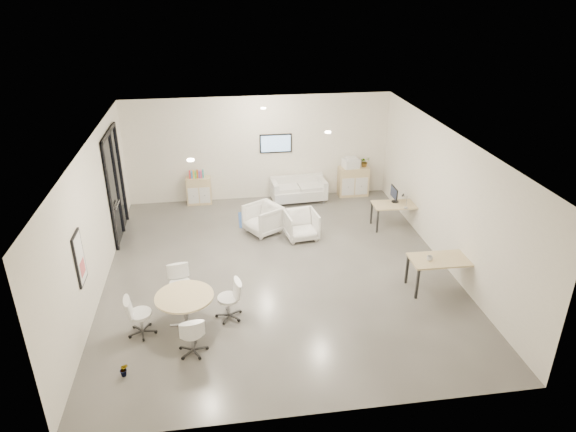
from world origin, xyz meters
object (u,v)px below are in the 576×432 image
(sideboard_left, at_px, (199,191))
(desk_front, at_px, (443,262))
(desk_rear, at_px, (397,206))
(sideboard_right, at_px, (353,181))
(armchair_right, at_px, (301,224))
(round_table, at_px, (185,299))
(loveseat, at_px, (298,190))
(armchair_left, at_px, (263,218))

(sideboard_left, height_order, desk_front, sideboard_left)
(desk_rear, bearing_deg, sideboard_right, 106.43)
(sideboard_right, height_order, armchair_right, sideboard_right)
(sideboard_left, distance_m, round_table, 6.14)
(desk_front, bearing_deg, sideboard_left, 134.96)
(armchair_right, bearing_deg, desk_rear, -1.12)
(loveseat, distance_m, armchair_left, 2.42)
(sideboard_right, relative_size, loveseat, 0.55)
(loveseat, xyz_separation_m, armchair_right, (-0.33, -2.53, 0.08))
(armchair_right, bearing_deg, round_table, -137.94)
(armchair_left, relative_size, desk_front, 0.59)
(desk_rear, height_order, round_table, round_table)
(sideboard_right, distance_m, armchair_right, 3.43)
(armchair_left, height_order, armchair_right, armchair_left)
(armchair_right, bearing_deg, loveseat, 75.06)
(sideboard_left, relative_size, sideboard_right, 0.90)
(sideboard_left, bearing_deg, round_table, -91.88)
(sideboard_right, relative_size, round_table, 0.81)
(sideboard_right, xyz_separation_m, loveseat, (-1.79, -0.17, -0.13))
(loveseat, height_order, desk_front, desk_front)
(sideboard_left, relative_size, armchair_left, 0.97)
(armchair_right, bearing_deg, armchair_left, 145.88)
(loveseat, relative_size, armchair_left, 1.97)
(armchair_right, xyz_separation_m, round_table, (-2.91, -3.40, 0.20))
(armchair_left, height_order, desk_rear, armchair_left)
(armchair_left, distance_m, desk_front, 4.94)
(armchair_right, relative_size, desk_rear, 0.62)
(armchair_left, bearing_deg, sideboard_right, 94.83)
(sideboard_left, xyz_separation_m, loveseat, (3.04, -0.20, -0.08))
(desk_rear, bearing_deg, armchair_left, 179.79)
(armchair_left, distance_m, round_table, 4.35)
(desk_front, bearing_deg, armchair_right, 134.03)
(loveseat, distance_m, armchair_right, 2.55)
(armchair_right, bearing_deg, sideboard_left, 127.37)
(sideboard_left, bearing_deg, desk_rear, -24.17)
(sideboard_right, distance_m, loveseat, 1.80)
(loveseat, bearing_deg, desk_rear, -47.31)
(armchair_left, bearing_deg, desk_rear, 56.39)
(loveseat, xyz_separation_m, round_table, (-3.24, -5.93, 0.28))
(sideboard_left, height_order, loveseat, sideboard_left)
(desk_rear, xyz_separation_m, round_table, (-5.61, -3.70, 0.00))
(armchair_left, xyz_separation_m, round_table, (-1.93, -3.89, 0.18))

